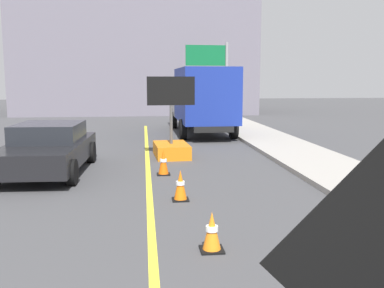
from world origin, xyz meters
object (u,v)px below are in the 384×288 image
Objects in this scene: arrow_board_trailer at (171,143)px; traffic_cone_mid_lane at (212,232)px; pickup_car at (48,148)px; traffic_cone_curbside at (163,162)px; box_truck at (202,98)px; traffic_cone_far_lane at (180,185)px; highway_guide_sign at (215,67)px.

arrow_board_trailer is 8.29m from traffic_cone_mid_lane.
pickup_car is 6.58× the size of traffic_cone_curbside.
traffic_cone_curbside is at bearing -104.09° from box_truck.
box_truck reaches higher than traffic_cone_curbside.
traffic_cone_curbside is (-2.28, -9.08, -1.38)m from box_truck.
arrow_board_trailer is 2.86m from traffic_cone_curbside.
traffic_cone_far_lane is 2.62m from traffic_cone_curbside.
traffic_cone_mid_lane is 5.49m from traffic_cone_curbside.
box_truck is at bearing -104.02° from highway_guide_sign.
traffic_cone_far_lane is (-0.24, 2.86, 0.03)m from traffic_cone_mid_lane.
arrow_board_trailer reaches higher than traffic_cone_far_lane.
pickup_car is (-3.59, -2.19, 0.22)m from arrow_board_trailer.
traffic_cone_far_lane reaches higher than traffic_cone_mid_lane.
highway_guide_sign reaches higher than traffic_cone_mid_lane.
box_truck is 11.95m from traffic_cone_far_lane.
arrow_board_trailer is 6.65m from box_truck.
highway_guide_sign is (3.71, 13.58, 2.94)m from arrow_board_trailer.
traffic_cone_curbside reaches higher than traffic_cone_mid_lane.
traffic_cone_mid_lane is (-3.62, -21.88, -3.12)m from highway_guide_sign.
pickup_car is at bearing 168.64° from traffic_cone_curbside.
arrow_board_trailer reaches higher than traffic_cone_curbside.
traffic_cone_curbside reaches higher than traffic_cone_far_lane.
arrow_board_trailer reaches higher than traffic_cone_mid_lane.
arrow_board_trailer is 4.02× the size of traffic_cone_far_lane.
highway_guide_sign is 17.19m from traffic_cone_curbside.
traffic_cone_far_lane is (-0.15, -5.43, -0.15)m from arrow_board_trailer.
traffic_cone_curbside is at bearing -11.36° from pickup_car.
traffic_cone_mid_lane is at bearing -84.94° from traffic_cone_curbside.
box_truck reaches higher than arrow_board_trailer.
traffic_cone_curbside is at bearing 95.42° from traffic_cone_far_lane.
pickup_car reaches higher than traffic_cone_curbside.
highway_guide_sign is at bearing 75.94° from traffic_cone_curbside.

